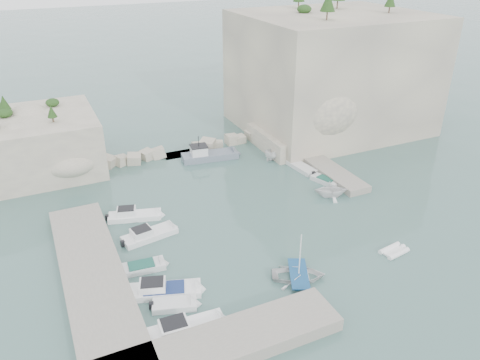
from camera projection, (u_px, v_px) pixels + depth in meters
name	position (u px, v px, depth m)	size (l,w,h in m)	color
ground	(265.00, 231.00, 47.19)	(400.00, 400.00, 0.00)	#486C66
cliff_east	(331.00, 72.00, 70.55)	(26.00, 22.00, 17.00)	beige
cliff_terrace	(288.00, 139.00, 66.05)	(8.00, 10.00, 2.50)	beige
outcrop_west	(31.00, 144.00, 58.32)	(16.00, 14.00, 7.00)	beige
quay_west	(94.00, 278.00, 39.76)	(5.00, 24.00, 1.10)	#9E9689
quay_south	(222.00, 345.00, 33.09)	(18.00, 4.00, 1.10)	#9E9689
ledge_east	(322.00, 165.00, 60.15)	(3.00, 16.00, 0.80)	#9E9689
breakwater	(185.00, 148.00, 64.28)	(28.00, 3.00, 1.40)	beige
motorboat_a	(135.00, 218.00, 49.35)	(6.01, 1.79, 1.40)	white
motorboat_b	(150.00, 237.00, 46.17)	(5.92, 1.94, 1.40)	white
motorboat_c	(142.00, 270.00, 41.59)	(4.54, 1.65, 0.70)	silver
motorboat_d	(165.00, 293.00, 38.79)	(6.67, 1.98, 1.40)	white
motorboat_e	(175.00, 307.00, 37.33)	(3.84, 1.57, 0.70)	silver
motorboat_f	(186.00, 332.00, 34.95)	(6.58, 1.96, 1.40)	white
rowboat	(298.00, 278.00, 40.53)	(3.33, 4.66, 0.97)	white
inflatable_dinghy	(394.00, 253.00, 43.89)	(2.83, 1.37, 0.44)	white
tender_east_a	(330.00, 196.00, 53.62)	(3.27, 3.79, 2.00)	white
tender_east_b	(325.00, 183.00, 56.63)	(4.07, 1.39, 0.70)	silver
tender_east_c	(301.00, 169.00, 60.04)	(5.13, 1.66, 0.70)	silver
tender_east_d	(281.00, 159.00, 62.95)	(1.81, 4.82, 1.86)	white
work_boat	(210.00, 159.00, 62.93)	(8.19, 2.42, 2.20)	slate
rowboat_mast	(300.00, 254.00, 39.36)	(0.10, 0.10, 4.20)	white
vegetation	(300.00, 7.00, 65.47)	(53.48, 13.88, 13.40)	#1E4219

